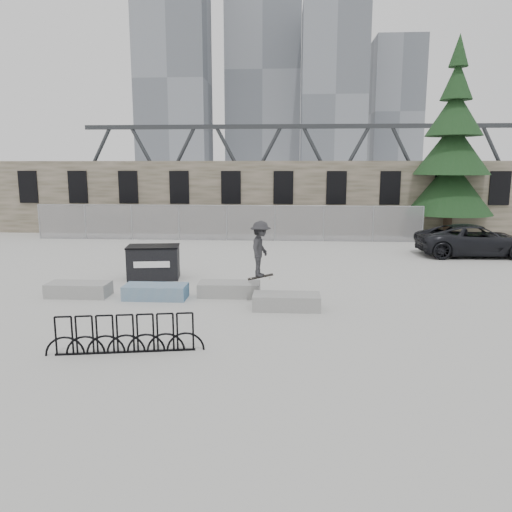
{
  "coord_description": "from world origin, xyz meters",
  "views": [
    {
      "loc": [
        3.44,
        -15.61,
        4.22
      ],
      "look_at": [
        2.44,
        0.45,
        1.3
      ],
      "focal_mm": 35.0,
      "sensor_mm": 36.0,
      "label": 1
    }
  ],
  "objects_px": {
    "planter_far_left": "(79,289)",
    "bike_rack": "(125,334)",
    "dumpster": "(154,262)",
    "planter_offset": "(286,301)",
    "planter_center_right": "(229,288)",
    "spruce_tree": "(452,157)",
    "suv": "(475,240)",
    "skateboarder": "(260,249)",
    "planter_center_left": "(156,291)"
  },
  "relations": [
    {
      "from": "planter_far_left",
      "to": "bike_rack",
      "type": "xyz_separation_m",
      "value": [
        3.14,
        -4.83,
        0.19
      ]
    },
    {
      "from": "planter_far_left",
      "to": "dumpster",
      "type": "relative_size",
      "value": 0.97
    },
    {
      "from": "planter_offset",
      "to": "planter_center_right",
      "type": "bearing_deg",
      "value": 143.12
    },
    {
      "from": "spruce_tree",
      "to": "suv",
      "type": "bearing_deg",
      "value": -96.0
    },
    {
      "from": "skateboarder",
      "to": "planter_center_right",
      "type": "bearing_deg",
      "value": 65.2
    },
    {
      "from": "planter_center_left",
      "to": "suv",
      "type": "bearing_deg",
      "value": 33.21
    },
    {
      "from": "planter_center_left",
      "to": "dumpster",
      "type": "xyz_separation_m",
      "value": [
        -0.82,
        2.85,
        0.39
      ]
    },
    {
      "from": "spruce_tree",
      "to": "suv",
      "type": "xyz_separation_m",
      "value": [
        -0.66,
        -6.27,
        -3.97
      ]
    },
    {
      "from": "planter_offset",
      "to": "suv",
      "type": "bearing_deg",
      "value": 46.89
    },
    {
      "from": "planter_offset",
      "to": "suv",
      "type": "relative_size",
      "value": 0.37
    },
    {
      "from": "bike_rack",
      "to": "spruce_tree",
      "type": "height_order",
      "value": "spruce_tree"
    },
    {
      "from": "planter_center_right",
      "to": "dumpster",
      "type": "bearing_deg",
      "value": 143.12
    },
    {
      "from": "planter_center_right",
      "to": "spruce_tree",
      "type": "bearing_deg",
      "value": 51.48
    },
    {
      "from": "planter_center_right",
      "to": "planter_offset",
      "type": "xyz_separation_m",
      "value": [
        1.88,
        -1.41,
        0.0
      ]
    },
    {
      "from": "planter_center_left",
      "to": "spruce_tree",
      "type": "bearing_deg",
      "value": 47.2
    },
    {
      "from": "planter_center_left",
      "to": "suv",
      "type": "height_order",
      "value": "suv"
    },
    {
      "from": "dumpster",
      "to": "spruce_tree",
      "type": "distance_m",
      "value": 19.28
    },
    {
      "from": "dumpster",
      "to": "skateboarder",
      "type": "height_order",
      "value": "skateboarder"
    },
    {
      "from": "planter_center_left",
      "to": "skateboarder",
      "type": "relative_size",
      "value": 1.09
    },
    {
      "from": "spruce_tree",
      "to": "suv",
      "type": "relative_size",
      "value": 2.15
    },
    {
      "from": "planter_center_left",
      "to": "dumpster",
      "type": "height_order",
      "value": "dumpster"
    },
    {
      "from": "planter_far_left",
      "to": "skateboarder",
      "type": "height_order",
      "value": "skateboarder"
    },
    {
      "from": "planter_far_left",
      "to": "dumpster",
      "type": "bearing_deg",
      "value": 56.81
    },
    {
      "from": "planter_center_left",
      "to": "bike_rack",
      "type": "height_order",
      "value": "bike_rack"
    },
    {
      "from": "dumpster",
      "to": "suv",
      "type": "relative_size",
      "value": 0.39
    },
    {
      "from": "dumpster",
      "to": "suv",
      "type": "xyz_separation_m",
      "value": [
        13.89,
        5.71,
        0.11
      ]
    },
    {
      "from": "dumpster",
      "to": "spruce_tree",
      "type": "height_order",
      "value": "spruce_tree"
    },
    {
      "from": "bike_rack",
      "to": "planter_far_left",
      "type": "bearing_deg",
      "value": 123.02
    },
    {
      "from": "planter_center_right",
      "to": "planter_offset",
      "type": "relative_size",
      "value": 1.0
    },
    {
      "from": "bike_rack",
      "to": "suv",
      "type": "distance_m",
      "value": 18.24
    },
    {
      "from": "suv",
      "to": "planter_center_left",
      "type": "bearing_deg",
      "value": 122.02
    },
    {
      "from": "dumpster",
      "to": "planter_center_left",
      "type": "bearing_deg",
      "value": -82.11
    },
    {
      "from": "planter_offset",
      "to": "skateboarder",
      "type": "xyz_separation_m",
      "value": [
        -0.81,
        0.64,
        1.46
      ]
    },
    {
      "from": "planter_offset",
      "to": "planter_center_left",
      "type": "bearing_deg",
      "value": 167.67
    },
    {
      "from": "spruce_tree",
      "to": "planter_offset",
      "type": "bearing_deg",
      "value": -121.17
    },
    {
      "from": "planter_center_right",
      "to": "skateboarder",
      "type": "bearing_deg",
      "value": -35.86
    },
    {
      "from": "suv",
      "to": "planter_center_right",
      "type": "bearing_deg",
      "value": 125.67
    },
    {
      "from": "planter_center_right",
      "to": "spruce_tree",
      "type": "xyz_separation_m",
      "value": [
        11.41,
        14.34,
        4.47
      ]
    },
    {
      "from": "suv",
      "to": "skateboarder",
      "type": "relative_size",
      "value": 2.93
    },
    {
      "from": "planter_center_left",
      "to": "bike_rack",
      "type": "bearing_deg",
      "value": -83.38
    },
    {
      "from": "planter_far_left",
      "to": "planter_offset",
      "type": "relative_size",
      "value": 1.0
    },
    {
      "from": "bike_rack",
      "to": "spruce_tree",
      "type": "distance_m",
      "value": 23.95
    },
    {
      "from": "planter_far_left",
      "to": "spruce_tree",
      "type": "height_order",
      "value": "spruce_tree"
    },
    {
      "from": "planter_offset",
      "to": "dumpster",
      "type": "distance_m",
      "value": 6.29
    },
    {
      "from": "planter_center_right",
      "to": "bike_rack",
      "type": "height_order",
      "value": "bike_rack"
    },
    {
      "from": "dumpster",
      "to": "planter_offset",
      "type": "bearing_deg",
      "value": -45.03
    },
    {
      "from": "bike_rack",
      "to": "planter_center_right",
      "type": "bearing_deg",
      "value": 71.16
    },
    {
      "from": "bike_rack",
      "to": "skateboarder",
      "type": "bearing_deg",
      "value": 57.28
    },
    {
      "from": "planter_center_right",
      "to": "spruce_tree",
      "type": "height_order",
      "value": "spruce_tree"
    },
    {
      "from": "planter_center_left",
      "to": "skateboarder",
      "type": "bearing_deg",
      "value": -4.69
    }
  ]
}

